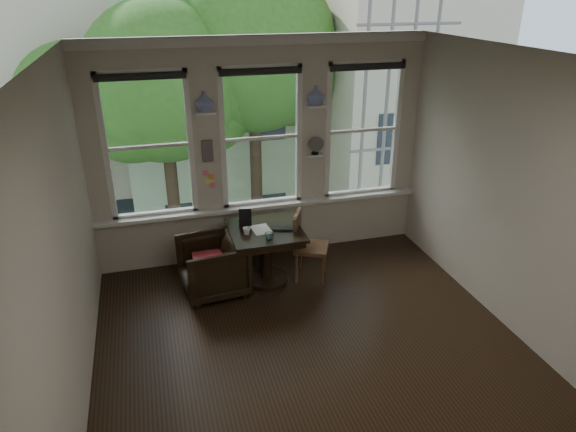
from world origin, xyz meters
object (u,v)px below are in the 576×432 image
object	(u,v)px
armchair_left	(213,266)
mug	(247,231)
table	(266,256)
side_chair_right	(312,247)
laptop	(284,230)

from	to	relation	value
armchair_left	mug	world-z (taller)	mug
table	armchair_left	xyz separation A→B (m)	(-0.70, -0.07, -0.01)
side_chair_right	mug	bearing A→B (deg)	115.47
table	mug	distance (m)	0.49
armchair_left	laptop	bearing A→B (deg)	81.44
table	mug	size ratio (longest dim) A/B	9.51
table	side_chair_right	bearing A→B (deg)	-7.82
mug	armchair_left	bearing A→B (deg)	178.85
table	armchair_left	world-z (taller)	table
table	laptop	size ratio (longest dim) A/B	2.99
side_chair_right	mug	distance (m)	0.91
side_chair_right	laptop	xyz separation A→B (m)	(-0.38, -0.02, 0.30)
laptop	armchair_left	bearing A→B (deg)	-166.57
armchair_left	side_chair_right	bearing A→B (deg)	83.09
mug	laptop	bearing A→B (deg)	-3.27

